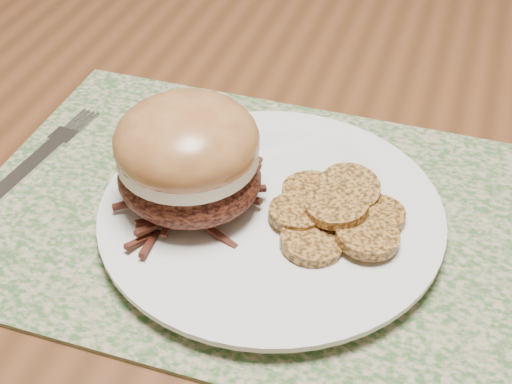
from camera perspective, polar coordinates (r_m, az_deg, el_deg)
dining_table at (r=0.74m, az=10.98°, el=-0.66°), size 1.50×0.90×0.75m
placemat at (r=0.59m, az=-0.95°, el=-1.65°), size 0.45×0.33×0.00m
dinner_plate at (r=0.57m, az=1.21°, el=-1.88°), size 0.26×0.26×0.02m
pork_sandwich at (r=0.55m, az=-5.47°, el=2.85°), size 0.15×0.15×0.09m
roasted_potatoes at (r=0.56m, az=6.51°, el=-1.62°), size 0.12×0.13×0.03m
fork at (r=0.66m, az=-17.54°, el=2.07°), size 0.04×0.19×0.00m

